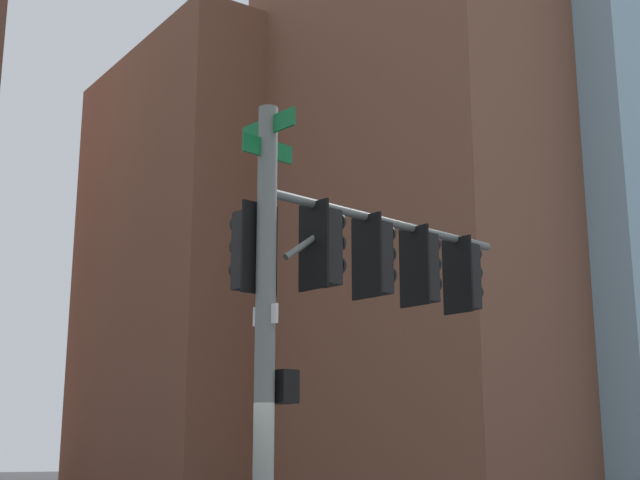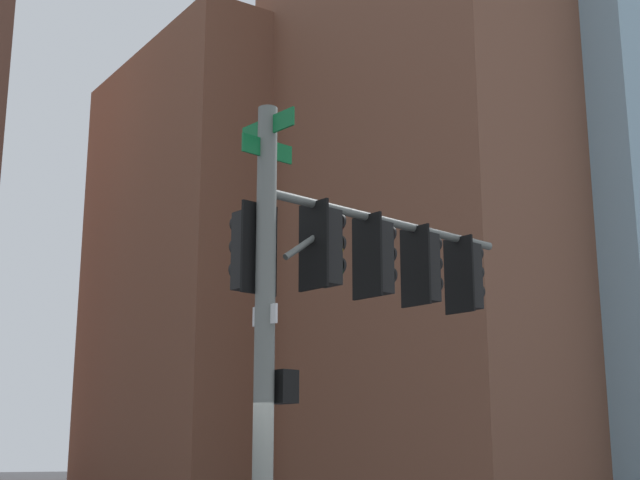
% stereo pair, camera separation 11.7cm
% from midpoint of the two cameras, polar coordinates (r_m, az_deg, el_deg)
% --- Properties ---
extents(signal_pole_assembly, '(4.86, 1.27, 6.22)m').
position_cam_midpoint_polar(signal_pole_assembly, '(11.97, 1.16, -2.79)').
color(signal_pole_assembly, slate).
rests_on(signal_pole_assembly, ground_plane).
extents(building_brick_nearside, '(22.63, 20.36, 45.65)m').
position_cam_midpoint_polar(building_brick_nearside, '(58.34, 10.21, 7.80)').
color(building_brick_nearside, brown).
rests_on(building_brick_nearside, ground_plane).
extents(building_brick_midblock, '(17.56, 19.62, 29.86)m').
position_cam_midpoint_polar(building_brick_midblock, '(65.14, -5.24, -1.85)').
color(building_brick_midblock, brown).
rests_on(building_brick_midblock, ground_plane).
extents(building_glass_tower, '(33.11, 26.63, 62.20)m').
position_cam_midpoint_polar(building_glass_tower, '(71.10, 17.01, 11.43)').
color(building_glass_tower, '#8CB2C6').
rests_on(building_glass_tower, ground_plane).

